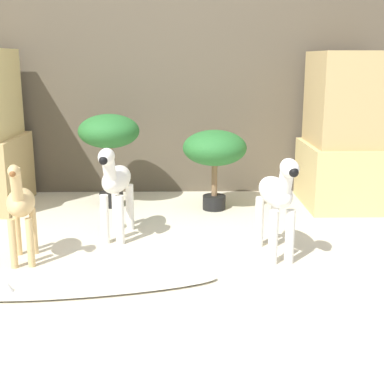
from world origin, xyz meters
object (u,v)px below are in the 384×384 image
object	(u,v)px
potted_palm_back	(109,136)
zebra_right	(277,197)
zebra_left	(115,183)
surfboard	(95,287)
potted_palm_front	(215,151)
giraffe_figurine	(21,206)

from	to	relation	value
potted_palm_back	zebra_right	bearing A→B (deg)	-45.78
zebra_right	potted_palm_back	distance (m)	1.48
zebra_left	surfboard	size ratio (longest dim) A/B	0.49
surfboard	potted_palm_front	bearing A→B (deg)	65.14
surfboard	zebra_right	bearing A→B (deg)	24.92
zebra_left	potted_palm_front	bearing A→B (deg)	45.04
giraffe_figurine	potted_palm_back	world-z (taller)	potted_palm_back
zebra_right	surfboard	bearing A→B (deg)	-155.08
zebra_right	zebra_left	world-z (taller)	same
zebra_right	giraffe_figurine	world-z (taller)	zebra_right
potted_palm_back	surfboard	size ratio (longest dim) A/B	0.58
giraffe_figurine	surfboard	distance (m)	0.64
potted_palm_back	potted_palm_front	bearing A→B (deg)	-7.87
potted_palm_front	potted_palm_back	bearing A→B (deg)	172.13
zebra_left	potted_palm_back	bearing A→B (deg)	99.91
zebra_right	surfboard	distance (m)	1.06
zebra_right	potted_palm_front	xyz separation A→B (m)	(-0.28, 0.95, 0.09)
zebra_left	potted_palm_front	size ratio (longest dim) A/B	1.01
giraffe_figurine	surfboard	size ratio (longest dim) A/B	0.48
zebra_left	giraffe_figurine	distance (m)	0.59
potted_palm_back	giraffe_figurine	bearing A→B (deg)	-106.15
surfboard	potted_palm_back	bearing A→B (deg)	94.33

